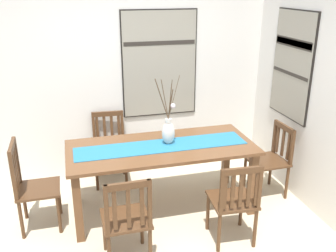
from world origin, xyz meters
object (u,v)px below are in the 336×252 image
object	(u,v)px
painting_on_side_wall	(292,65)
centerpiece_vase	(168,130)
dining_table	(161,155)
chair_2	(234,200)
chair_1	(271,159)
chair_3	(31,185)
chair_4	(127,219)
painting_on_back_wall	(160,64)
chair_0	(110,147)

from	to	relation	value
painting_on_side_wall	centerpiece_vase	bearing A→B (deg)	-174.28
dining_table	chair_2	xyz separation A→B (m)	(0.52, -0.76, -0.19)
chair_1	painting_on_side_wall	world-z (taller)	painting_on_side_wall
painting_on_side_wall	chair_3	bearing A→B (deg)	-176.31
chair_1	chair_2	bearing A→B (deg)	-137.09
centerpiece_vase	chair_4	bearing A→B (deg)	-125.74
painting_on_back_wall	chair_4	bearing A→B (deg)	-112.49
centerpiece_vase	chair_1	world-z (taller)	centerpiece_vase
dining_table	painting_on_back_wall	xyz separation A→B (m)	(0.23, 1.00, 0.79)
chair_1	chair_4	world-z (taller)	chair_4
dining_table	chair_1	world-z (taller)	chair_1
dining_table	centerpiece_vase	size ratio (longest dim) A/B	2.67
dining_table	chair_4	bearing A→B (deg)	-122.77
painting_on_back_wall	painting_on_side_wall	xyz separation A→B (m)	(1.38, -0.81, 0.07)
chair_2	chair_1	bearing A→B (deg)	42.91
centerpiece_vase	chair_0	xyz separation A→B (m)	(-0.56, 0.77, -0.46)
dining_table	chair_4	distance (m)	0.97
dining_table	chair_1	bearing A→B (deg)	-0.42
chair_1	painting_on_back_wall	distance (m)	1.80
chair_4	dining_table	bearing A→B (deg)	57.23
chair_2	painting_on_side_wall	xyz separation A→B (m)	(1.08, 0.96, 1.05)
dining_table	centerpiece_vase	xyz separation A→B (m)	(0.09, 0.04, 0.27)
centerpiece_vase	chair_0	size ratio (longest dim) A/B	0.84
dining_table	painting_on_side_wall	size ratio (longest dim) A/B	1.61
painting_on_back_wall	painting_on_side_wall	distance (m)	1.60
chair_3	painting_on_back_wall	size ratio (longest dim) A/B	0.71
dining_table	chair_2	size ratio (longest dim) A/B	2.28
centerpiece_vase	chair_1	xyz separation A→B (m)	(1.25, -0.05, -0.47)
chair_0	chair_1	distance (m)	1.99
dining_table	chair_3	size ratio (longest dim) A/B	2.10
chair_3	painting_on_side_wall	world-z (taller)	painting_on_side_wall
chair_1	chair_4	bearing A→B (deg)	-156.85
dining_table	chair_4	xyz separation A→B (m)	(-0.52, -0.80, -0.19)
chair_0	chair_3	xyz separation A→B (m)	(-0.88, -0.81, 0.02)
centerpiece_vase	painting_on_back_wall	distance (m)	1.11
centerpiece_vase	chair_3	size ratio (longest dim) A/B	0.79
dining_table	centerpiece_vase	distance (m)	0.28
centerpiece_vase	chair_1	bearing A→B (deg)	-2.23
chair_0	chair_4	size ratio (longest dim) A/B	0.99
centerpiece_vase	chair_0	world-z (taller)	centerpiece_vase
dining_table	painting_on_back_wall	world-z (taller)	painting_on_back_wall
painting_on_side_wall	chair_0	bearing A→B (deg)	163.44
centerpiece_vase	painting_on_side_wall	bearing A→B (deg)	5.72
chair_2	chair_0	bearing A→B (deg)	122.40
chair_1	painting_on_back_wall	world-z (taller)	painting_on_back_wall
centerpiece_vase	painting_on_side_wall	xyz separation A→B (m)	(1.52, 0.15, 0.59)
centerpiece_vase	chair_0	distance (m)	1.06
chair_1	chair_3	world-z (taller)	chair_3
chair_0	chair_3	size ratio (longest dim) A/B	0.93
chair_0	painting_on_back_wall	bearing A→B (deg)	15.22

